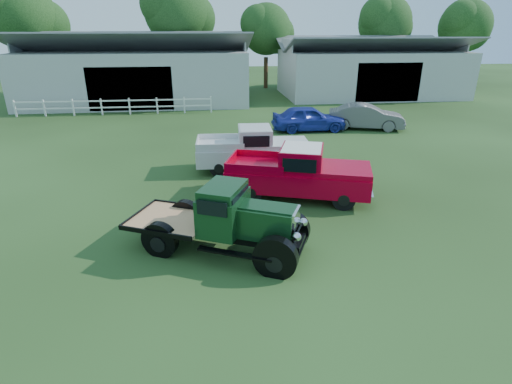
{
  "coord_description": "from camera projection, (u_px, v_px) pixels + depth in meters",
  "views": [
    {
      "loc": [
        -1.18,
        -10.53,
        5.89
      ],
      "look_at": [
        0.2,
        1.2,
        1.05
      ],
      "focal_mm": 28.0,
      "sensor_mm": 36.0,
      "label": 1
    }
  ],
  "objects": [
    {
      "name": "misc_car_grey",
      "position": [
        366.0,
        117.0,
        25.11
      ],
      "size": [
        4.93,
        2.92,
        1.53
      ],
      "primitive_type": "imported",
      "rotation": [
        0.0,
        0.0,
        1.27
      ],
      "color": "#585858",
      "rests_on": "ground"
    },
    {
      "name": "vintage_flatbed",
      "position": [
        221.0,
        218.0,
        11.1
      ],
      "size": [
        5.43,
        3.9,
        2.0
      ],
      "primitive_type": null,
      "rotation": [
        0.0,
        0.0,
        -0.42
      ],
      "color": "#113719",
      "rests_on": "ground"
    },
    {
      "name": "ground",
      "position": [
        254.0,
        239.0,
        12.04
      ],
      "size": [
        120.0,
        120.0,
        0.0
      ],
      "primitive_type": "plane",
      "color": "#1F3414"
    },
    {
      "name": "white_pickup",
      "position": [
        253.0,
        149.0,
        17.71
      ],
      "size": [
        5.22,
        2.21,
        1.89
      ],
      "primitive_type": null,
      "rotation": [
        0.0,
        0.0,
        -0.04
      ],
      "color": "silver",
      "rests_on": "ground"
    },
    {
      "name": "tree_c",
      "position": [
        266.0,
        43.0,
        41.2
      ],
      "size": [
        5.4,
        5.4,
        9.0
      ],
      "primitive_type": null,
      "color": "black",
      "rests_on": "ground"
    },
    {
      "name": "tree_b",
      "position": [
        178.0,
        30.0,
        40.67
      ],
      "size": [
        6.9,
        6.9,
        11.5
      ],
      "primitive_type": null,
      "color": "black",
      "rests_on": "ground"
    },
    {
      "name": "tree_a",
      "position": [
        30.0,
        36.0,
        38.43
      ],
      "size": [
        6.3,
        6.3,
        10.5
      ],
      "primitive_type": null,
      "color": "black",
      "rests_on": "ground"
    },
    {
      "name": "tree_e",
      "position": [
        462.0,
        40.0,
        42.47
      ],
      "size": [
        5.7,
        5.7,
        9.5
      ],
      "primitive_type": null,
      "color": "black",
      "rests_on": "ground"
    },
    {
      "name": "fence_rail",
      "position": [
        116.0,
        107.0,
        29.33
      ],
      "size": [
        14.2,
        0.16,
        1.2
      ],
      "primitive_type": null,
      "color": "white",
      "rests_on": "ground"
    },
    {
      "name": "misc_car_blue",
      "position": [
        309.0,
        118.0,
        24.65
      ],
      "size": [
        4.52,
        1.83,
        1.54
      ],
      "primitive_type": "imported",
      "rotation": [
        0.0,
        0.0,
        1.57
      ],
      "color": "#2230A0",
      "rests_on": "ground"
    },
    {
      "name": "red_pickup",
      "position": [
        298.0,
        172.0,
        14.73
      ],
      "size": [
        5.78,
        3.62,
        1.97
      ],
      "primitive_type": null,
      "rotation": [
        0.0,
        0.0,
        -0.31
      ],
      "color": "#B0001C",
      "rests_on": "ground"
    },
    {
      "name": "shed_left",
      "position": [
        139.0,
        68.0,
        34.11
      ],
      "size": [
        18.8,
        10.2,
        5.6
      ],
      "primitive_type": null,
      "color": "#A2A2A2",
      "rests_on": "ground"
    },
    {
      "name": "tree_d",
      "position": [
        383.0,
        38.0,
        43.34
      ],
      "size": [
        6.0,
        6.0,
        10.0
      ],
      "primitive_type": null,
      "color": "black",
      "rests_on": "ground"
    },
    {
      "name": "shed_right",
      "position": [
        370.0,
        67.0,
        37.38
      ],
      "size": [
        16.8,
        9.2,
        5.2
      ],
      "primitive_type": null,
      "color": "#A2A2A2",
      "rests_on": "ground"
    }
  ]
}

